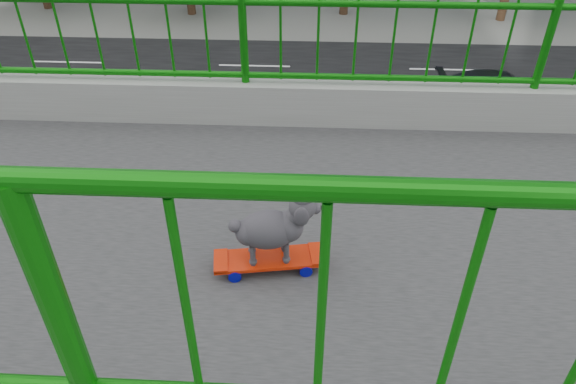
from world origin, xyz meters
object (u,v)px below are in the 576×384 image
(skateboard, at_px, (269,260))
(car_3, at_px, (500,92))
(poodle, at_px, (273,226))
(car_2, at_px, (355,130))

(skateboard, distance_m, car_3, 18.33)
(car_3, bearing_deg, poodle, 156.50)
(poodle, distance_m, car_2, 14.21)
(car_2, height_order, car_3, car_2)
(skateboard, relative_size, car_2, 0.10)
(skateboard, bearing_deg, car_2, 164.03)
(poodle, height_order, car_2, poodle)
(skateboard, height_order, car_2, skateboard)
(poodle, bearing_deg, car_3, 147.56)
(car_2, bearing_deg, car_3, -58.97)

